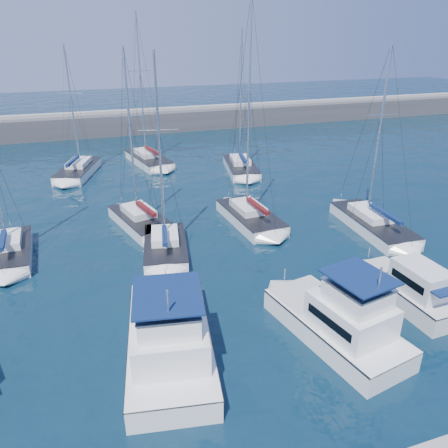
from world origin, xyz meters
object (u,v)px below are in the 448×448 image
object	(u,v)px
sailboat_mid_a	(8,252)
sailboat_back_c	(241,167)
sailboat_mid_b	(141,220)
sailboat_mid_c	(165,247)
motor_yacht_port_inner	(170,339)
motor_yacht_stbd_inner	(341,323)
sailboat_mid_d	(250,216)
motor_yacht_stbd_outer	(410,290)
sailboat_back_b	(149,159)
sailboat_mid_e	(372,224)
sailboat_back_a	(78,170)

from	to	relation	value
sailboat_mid_a	sailboat_back_c	bearing A→B (deg)	29.47
sailboat_mid_a	sailboat_back_c	xyz separation A→B (m)	(22.84, 14.24, -0.01)
sailboat_mid_b	sailboat_mid_c	distance (m)	5.44
motor_yacht_port_inner	sailboat_mid_a	xyz separation A→B (m)	(-8.67, 13.73, -0.59)
motor_yacht_stbd_inner	sailboat_mid_b	world-z (taller)	sailboat_mid_b
motor_yacht_port_inner	sailboat_mid_d	bearing A→B (deg)	64.89
sailboat_mid_b	sailboat_mid_d	xyz separation A→B (m)	(8.76, -2.13, 0.04)
sailboat_mid_b	sailboat_mid_c	xyz separation A→B (m)	(0.93, -5.36, 0.01)
motor_yacht_port_inner	motor_yacht_stbd_outer	size ratio (longest dim) A/B	1.49
sailboat_back_b	motor_yacht_stbd_inner	bearing A→B (deg)	-95.69
motor_yacht_stbd_outer	sailboat_mid_b	size ratio (longest dim) A/B	0.47
sailboat_mid_b	sailboat_back_b	world-z (taller)	sailboat_back_b
motor_yacht_port_inner	sailboat_mid_c	distance (m)	11.13
sailboat_mid_c	sailboat_back_c	bearing A→B (deg)	64.85
sailboat_mid_b	sailboat_back_b	xyz separation A→B (m)	(3.69, 18.16, 0.02)
sailboat_mid_a	sailboat_mid_b	distance (m)	10.06
sailboat_mid_a	sailboat_mid_b	bearing A→B (deg)	12.27
motor_yacht_stbd_outer	sailboat_mid_c	size ratio (longest dim) A/B	0.47
sailboat_back_b	sailboat_mid_b	bearing A→B (deg)	-113.17
sailboat_mid_d	sailboat_mid_e	xyz separation A→B (m)	(8.82, -4.43, -0.05)
motor_yacht_stbd_inner	sailboat_mid_b	bearing A→B (deg)	101.84
sailboat_mid_b	sailboat_back_c	distance (m)	17.55
sailboat_mid_b	sailboat_back_a	distance (m)	16.94
motor_yacht_port_inner	motor_yacht_stbd_inner	bearing A→B (deg)	-0.21
motor_yacht_stbd_inner	sailboat_mid_d	size ratio (longest dim) A/B	0.48
sailboat_back_b	sailboat_mid_c	bearing A→B (deg)	-108.38
sailboat_mid_c	sailboat_mid_d	size ratio (longest dim) A/B	0.79
motor_yacht_port_inner	sailboat_mid_b	distance (m)	16.34
sailboat_mid_d	sailboat_back_c	xyz separation A→B (m)	(4.35, 13.81, -0.03)
motor_yacht_stbd_inner	sailboat_mid_a	size ratio (longest dim) A/B	0.56
sailboat_mid_b	sailboat_back_c	size ratio (longest dim) A/B	0.92
sailboat_mid_b	sailboat_mid_d	bearing A→B (deg)	-28.57
sailboat_back_c	sailboat_mid_b	bearing A→B (deg)	-127.43
motor_yacht_port_inner	sailboat_back_c	world-z (taller)	sailboat_back_c
motor_yacht_stbd_inner	sailboat_back_b	size ratio (longest dim) A/B	0.50
sailboat_mid_e	sailboat_back_c	size ratio (longest dim) A/B	0.94
sailboat_mid_b	sailboat_back_a	xyz separation A→B (m)	(-4.47, 16.34, -0.01)
sailboat_mid_b	sailboat_back_b	distance (m)	18.53
motor_yacht_port_inner	sailboat_mid_e	world-z (taller)	sailboat_mid_e
motor_yacht_port_inner	sailboat_mid_a	world-z (taller)	sailboat_mid_a
sailboat_mid_e	sailboat_mid_d	bearing A→B (deg)	156.70
sailboat_back_c	sailboat_mid_a	bearing A→B (deg)	-137.19
sailboat_back_a	sailboat_back_b	world-z (taller)	sailboat_back_b
motor_yacht_stbd_inner	motor_yacht_stbd_outer	world-z (taller)	motor_yacht_stbd_inner
sailboat_mid_b	sailboat_mid_e	distance (m)	18.76
motor_yacht_port_inner	sailboat_mid_d	size ratio (longest dim) A/B	0.56
motor_yacht_stbd_inner	sailboat_back_a	size ratio (longest dim) A/B	0.61
sailboat_mid_a	sailboat_mid_c	distance (m)	11.02
motor_yacht_port_inner	sailboat_mid_c	world-z (taller)	sailboat_mid_c
motor_yacht_stbd_outer	sailboat_mid_c	xyz separation A→B (m)	(-12.24, 10.82, -0.41)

